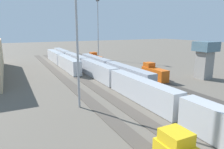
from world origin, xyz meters
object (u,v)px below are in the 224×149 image
train_on_track_1 (96,59)px  train_on_track_3 (98,70)px  train_on_track_0 (154,73)px  train_on_track_4 (61,60)px  train_on_track_2 (109,68)px  control_tower (205,57)px  light_mast_1 (76,11)px  light_mast_0 (98,22)px

train_on_track_1 → train_on_track_3: (-26.06, 10.00, 0.46)m
train_on_track_0 → train_on_track_4: bearing=27.5°
train_on_track_3 → train_on_track_2: (1.88, -5.00, -0.00)m
train_on_track_2 → control_tower: 30.92m
train_on_track_0 → light_mast_1: light_mast_1 is taller
light_mast_0 → train_on_track_1: bearing=152.5°
train_on_track_1 → train_on_track_2: (-24.18, 5.00, 0.46)m
light_mast_1 → control_tower: bearing=-82.0°
train_on_track_0 → train_on_track_3: (9.66, 15.00, 0.46)m
train_on_track_3 → light_mast_1: (-21.35, 13.09, 16.27)m
control_tower → train_on_track_1: bearing=26.3°
train_on_track_0 → train_on_track_4: 43.25m
train_on_track_2 → light_mast_0: 43.86m
train_on_track_1 → light_mast_0: light_mast_0 is taller
train_on_track_2 → train_on_track_4: same height
train_on_track_1 → train_on_track_4: bearing=80.1°
train_on_track_0 → control_tower: (-5.55, -15.40, 4.80)m
train_on_track_0 → train_on_track_3: size_ratio=0.08×
train_on_track_0 → train_on_track_4: same height
train_on_track_1 → light_mast_0: 23.52m
train_on_track_4 → control_tower: (-43.89, -35.40, 4.34)m
train_on_track_3 → control_tower: control_tower is taller
train_on_track_4 → train_on_track_3: bearing=-170.1°
train_on_track_0 → control_tower: size_ratio=0.85×
train_on_track_3 → control_tower: bearing=-116.6°
light_mast_1 → train_on_track_1: bearing=-26.0°
train_on_track_4 → control_tower: size_ratio=4.00×
train_on_track_1 → control_tower: 46.28m
train_on_track_3 → light_mast_0: bearing=-23.4°
light_mast_0 → train_on_track_4: bearing=117.8°
train_on_track_0 → light_mast_1: (-11.69, 28.09, 16.73)m
light_mast_0 → light_mast_1: size_ratio=1.01×
train_on_track_2 → light_mast_1: size_ratio=1.57×
train_on_track_0 → train_on_track_2: same height
train_on_track_1 → train_on_track_0: bearing=-172.0°
train_on_track_1 → light_mast_0: bearing=-27.5°
train_on_track_0 → train_on_track_2: bearing=40.9°
train_on_track_2 → light_mast_1: bearing=142.1°
light_mast_0 → light_mast_1: bearing=153.7°
light_mast_1 → control_tower: 45.52m
train_on_track_0 → control_tower: control_tower is taller
train_on_track_3 → train_on_track_0: bearing=-122.8°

